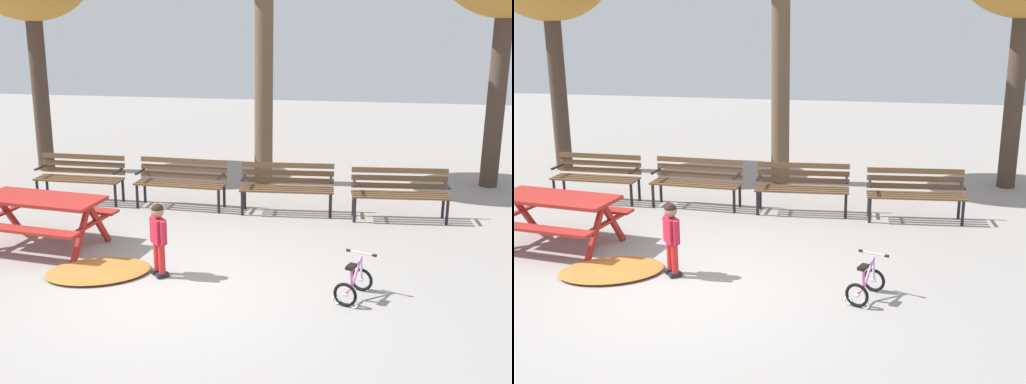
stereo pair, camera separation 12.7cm
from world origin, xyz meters
TOP-DOWN VIEW (x-y plane):
  - ground at (0.00, 0.00)m, footprint 36.00×36.00m
  - picnic_table at (-2.31, 1.32)m, footprint 1.96×1.56m
  - park_bench_far_left at (-2.77, 3.68)m, footprint 1.61×0.48m
  - park_bench_left at (-0.87, 3.66)m, footprint 1.62×0.54m
  - park_bench_right at (1.02, 3.63)m, footprint 1.63×0.56m
  - park_bench_far_right at (2.92, 3.57)m, footprint 1.63×0.58m
  - child_standing at (-0.29, 0.56)m, footprint 0.28×0.30m
  - kids_bicycle at (2.26, 0.27)m, footprint 0.52×0.63m
  - leaf_pile at (-1.13, 0.49)m, footprint 1.66×1.45m

SIDE VIEW (x-z plane):
  - ground at x=0.00m, z-range 0.00..0.00m
  - leaf_pile at x=-1.13m, z-range 0.00..0.07m
  - kids_bicycle at x=2.26m, z-range -0.07..0.47m
  - park_bench_far_left at x=-2.77m, z-range 0.08..0.94m
  - park_bench_left at x=-0.87m, z-range 0.08..0.94m
  - park_bench_right at x=1.02m, z-range 0.08..0.94m
  - park_bench_far_right at x=2.92m, z-range 0.08..0.94m
  - child_standing at x=-0.29m, z-range 0.08..1.08m
  - picnic_table at x=-2.31m, z-range 0.20..0.99m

